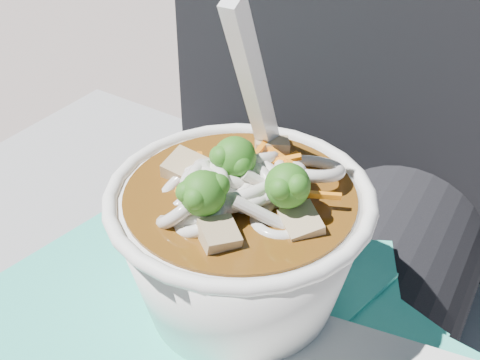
% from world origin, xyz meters
% --- Properties ---
extents(person_body, '(0.34, 0.94, 1.02)m').
position_xyz_m(person_body, '(-0.00, 0.09, 0.57)').
color(person_body, black).
rests_on(person_body, ground).
extents(plastic_bag, '(0.33, 0.27, 0.01)m').
position_xyz_m(plastic_bag, '(0.02, -0.01, 0.63)').
color(plastic_bag, '#30C8AC').
rests_on(plastic_bag, lap).
extents(udon_bowl, '(0.17, 0.17, 0.21)m').
position_xyz_m(udon_bowl, '(0.02, -0.00, 0.70)').
color(udon_bowl, white).
rests_on(udon_bowl, plastic_bag).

